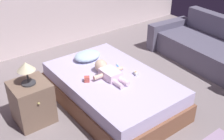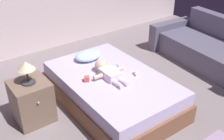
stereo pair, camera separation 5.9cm
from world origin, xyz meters
name	(u,v)px [view 1 (the left image)]	position (x,y,z in m)	size (l,w,h in m)	color
ground_plane	(128,134)	(0.00, 0.00, 0.00)	(8.00, 8.00, 0.00)	gray
bed	(112,90)	(0.23, 0.65, 0.22)	(1.26, 1.99, 0.46)	brown
pillow	(87,56)	(0.23, 1.28, 0.53)	(0.41, 0.31, 0.13)	silver
baby	(107,71)	(0.19, 0.70, 0.53)	(0.49, 0.63, 0.18)	white
toothbrush	(118,66)	(0.46, 0.81, 0.47)	(0.06, 0.15, 0.02)	#3994E4
couch	(211,49)	(2.46, 0.58, 0.26)	(1.23, 2.24, 0.78)	slate
nightstand	(32,102)	(-0.82, 0.99, 0.29)	(0.47, 0.50, 0.57)	#7C6250
lamp	(26,68)	(-0.82, 0.99, 0.79)	(0.23, 0.23, 0.30)	#333338
toy_block	(87,79)	(-0.12, 0.75, 0.49)	(0.10, 0.10, 0.07)	#CC524A
baby_bottle	(136,73)	(0.52, 0.48, 0.49)	(0.07, 0.10, 0.07)	white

